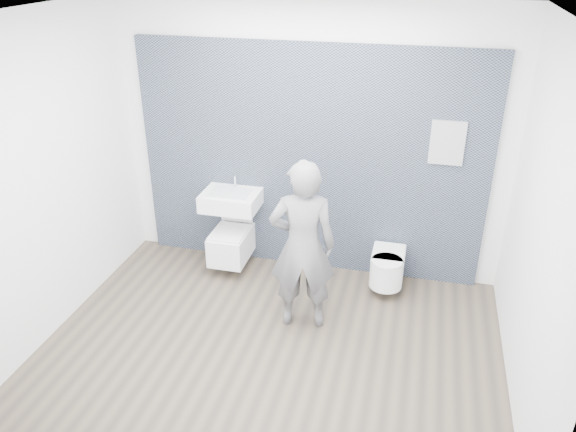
% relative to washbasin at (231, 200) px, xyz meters
% --- Properties ---
extents(ground, '(4.00, 4.00, 0.00)m').
position_rel_washbasin_xyz_m(ground, '(0.78, -1.22, -0.80)').
color(ground, brown).
rests_on(ground, ground).
extents(room_shell, '(4.00, 4.00, 4.00)m').
position_rel_washbasin_xyz_m(room_shell, '(0.78, -1.22, 0.94)').
color(room_shell, white).
rests_on(room_shell, ground).
extents(tile_wall, '(3.60, 0.06, 2.40)m').
position_rel_washbasin_xyz_m(tile_wall, '(0.78, 0.25, -0.80)').
color(tile_wall, black).
rests_on(tile_wall, ground).
extents(washbasin, '(0.59, 0.44, 0.44)m').
position_rel_washbasin_xyz_m(washbasin, '(0.00, 0.00, 0.00)').
color(washbasin, white).
rests_on(washbasin, ground).
extents(toilet_square, '(0.38, 0.55, 0.72)m').
position_rel_washbasin_xyz_m(toilet_square, '(-0.00, -0.05, -0.49)').
color(toilet_square, white).
rests_on(toilet_square, ground).
extents(toilet_rounded, '(0.33, 0.56, 0.31)m').
position_rel_washbasin_xyz_m(toilet_rounded, '(1.68, -0.06, -0.54)').
color(toilet_rounded, white).
rests_on(toilet_rounded, ground).
extents(info_placard, '(0.32, 0.03, 0.43)m').
position_rel_washbasin_xyz_m(info_placard, '(2.12, 0.21, -0.80)').
color(info_placard, silver).
rests_on(info_placard, ground).
extents(visitor, '(0.66, 0.50, 1.63)m').
position_rel_washbasin_xyz_m(visitor, '(0.96, -0.81, 0.02)').
color(visitor, slate).
rests_on(visitor, ground).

